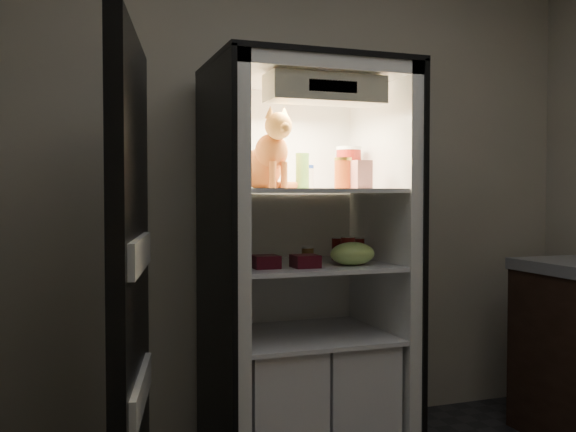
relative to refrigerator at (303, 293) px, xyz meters
name	(u,v)px	position (x,y,z in m)	size (l,w,h in m)	color
room_shell	(484,64)	(0.00, -1.38, 0.83)	(3.60, 3.60, 3.60)	white
refrigerator	(303,293)	(0.00, 0.00, 0.00)	(0.90, 0.72, 1.88)	white
fridge_door	(131,289)	(-0.85, -0.44, 0.12)	(0.23, 0.86, 1.85)	black
tabby_cat	(267,159)	(-0.20, -0.06, 0.64)	(0.33, 0.36, 0.37)	#C75619
parmesan_shaker	(302,171)	(-0.01, -0.03, 0.58)	(0.06, 0.06, 0.17)	#268C3D
mayo_tub	(305,177)	(0.04, 0.07, 0.56)	(0.08, 0.08, 0.12)	white
salsa_jar	(343,173)	(0.16, -0.10, 0.57)	(0.08, 0.08, 0.15)	maroon
pepper_jar	(349,168)	(0.27, 0.06, 0.60)	(0.13, 0.13, 0.21)	#A02615
cream_carton	(362,175)	(0.22, -0.18, 0.56)	(0.08, 0.08, 0.13)	silver
soda_can_a	(338,249)	(0.20, 0.03, 0.20)	(0.06, 0.06, 0.11)	black
soda_can_b	(358,249)	(0.29, -0.01, 0.20)	(0.06, 0.06, 0.11)	black
soda_can_c	(348,250)	(0.17, -0.14, 0.21)	(0.07, 0.07, 0.13)	black
condiment_jar	(308,255)	(0.00, -0.06, 0.19)	(0.06, 0.06, 0.08)	#543918
grape_bag	(352,254)	(0.17, -0.20, 0.20)	(0.21, 0.15, 0.11)	#90B956
berry_box_left	(265,262)	(-0.24, -0.18, 0.18)	(0.11, 0.11, 0.06)	#440B11
berry_box_right	(305,261)	(-0.07, -0.21, 0.18)	(0.11, 0.11, 0.06)	#440B11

